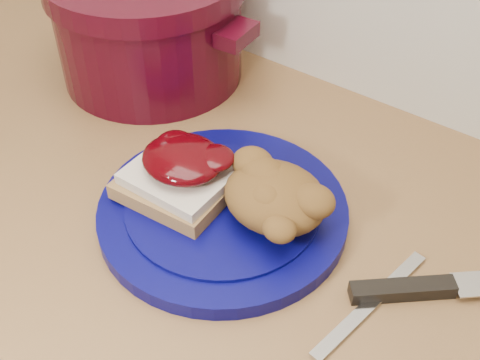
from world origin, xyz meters
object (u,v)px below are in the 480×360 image
Objects in this scene: plate at (223,211)px; pepper_grinder at (152,36)px; dutch_oven at (149,24)px; chef_knife at (440,287)px; butter_knife at (371,303)px.

plate is 0.34m from pepper_grinder.
dutch_oven is 0.02m from pepper_grinder.
chef_knife is 1.31× the size of butter_knife.
pepper_grinder is at bearing 0.00° from dutch_oven.
butter_knife is at bearing -22.29° from pepper_grinder.
butter_knife is at bearing -171.86° from chef_knife.
chef_knife is (0.25, 0.05, -0.00)m from plate.
dutch_oven reaches higher than plate.
pepper_grinder is (-0.28, 0.19, 0.06)m from plate.
dutch_oven reaches higher than pepper_grinder.
dutch_oven is 2.68× the size of pepper_grinder.
plate is 1.23× the size of chef_knife.
plate is at bearing 149.51° from chef_knife.
plate is 0.84× the size of dutch_oven.
dutch_oven is at bearing 123.97° from chef_knife.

